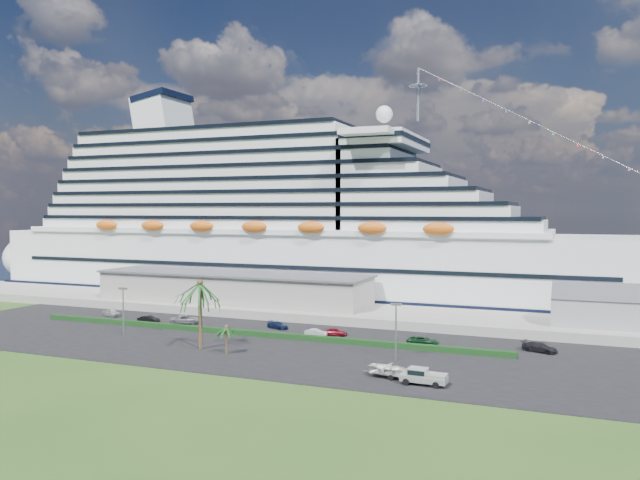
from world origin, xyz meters
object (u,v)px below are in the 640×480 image
at_px(cruise_ship, 293,230).
at_px(pickup_truck, 423,376).
at_px(boat_trailer, 390,369).
at_px(parked_car_3, 278,325).

height_order(cruise_ship, pickup_truck, cruise_ship).
bearing_deg(cruise_ship, pickup_truck, -54.36).
xyz_separation_m(cruise_ship, boat_trailer, (43.22, -65.24, -15.35)).
bearing_deg(boat_trailer, cruise_ship, 123.52).
bearing_deg(cruise_ship, parked_car_3, -69.25).
xyz_separation_m(cruise_ship, parked_car_3, (15.36, -40.54, -15.94)).
bearing_deg(pickup_truck, cruise_ship, 125.64).
bearing_deg(parked_car_3, cruise_ship, 40.20).
relative_size(parked_car_3, pickup_truck, 0.75).
bearing_deg(boat_trailer, parked_car_3, 138.44).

